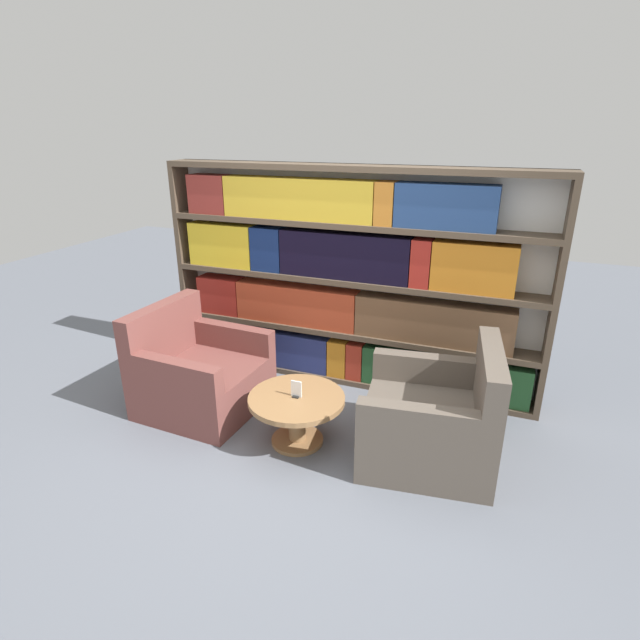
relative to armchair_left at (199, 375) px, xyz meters
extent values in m
plane|color=slate|center=(1.02, -0.36, -0.29)|extent=(14.00, 14.00, 0.00)
cube|color=silver|center=(1.02, 1.06, 0.70)|extent=(3.45, 0.05, 1.98)
cube|color=brown|center=(-0.67, 0.93, 0.70)|extent=(0.05, 0.30, 1.98)
cube|color=brown|center=(2.72, 0.93, 0.70)|extent=(0.05, 0.30, 1.98)
cube|color=brown|center=(1.02, 0.93, -0.27)|extent=(3.35, 0.30, 0.05)
cube|color=brown|center=(1.02, 0.93, 0.20)|extent=(3.35, 0.30, 0.05)
cube|color=brown|center=(1.02, 0.93, 0.70)|extent=(3.35, 0.30, 0.05)
cube|color=brown|center=(1.02, 0.93, 1.19)|extent=(3.35, 0.30, 0.05)
cube|color=brown|center=(1.02, 0.93, 1.66)|extent=(3.35, 0.30, 0.05)
cube|color=navy|center=(0.38, 0.91, -0.07)|extent=(0.95, 0.20, 0.36)
cube|color=orange|center=(0.95, 0.91, -0.07)|extent=(0.18, 0.20, 0.36)
cube|color=#AE3220|center=(1.13, 0.91, -0.07)|extent=(0.15, 0.20, 0.36)
cube|color=#235129|center=(1.94, 0.91, -0.07)|extent=(1.45, 0.20, 0.36)
cube|color=maroon|center=(-0.30, 0.91, 0.41)|extent=(0.44, 0.20, 0.36)
cube|color=#B13F24|center=(0.53, 0.91, 0.41)|extent=(1.19, 0.20, 0.36)
cube|color=brown|center=(1.80, 0.91, 0.41)|extent=(1.35, 0.20, 0.36)
cube|color=gold|center=(-0.23, 0.91, 0.92)|extent=(0.66, 0.20, 0.40)
cube|color=navy|center=(0.25, 0.91, 0.92)|extent=(0.30, 0.20, 0.40)
cube|color=black|center=(0.99, 0.91, 0.92)|extent=(1.17, 0.20, 0.40)
cube|color=#A8271E|center=(1.67, 0.91, 0.92)|extent=(0.16, 0.20, 0.40)
cube|color=orange|center=(2.09, 0.91, 0.92)|extent=(0.66, 0.20, 0.40)
cube|color=maroon|center=(-0.34, 0.91, 1.39)|extent=(0.38, 0.20, 0.35)
cube|color=gold|center=(0.56, 0.91, 1.39)|extent=(1.39, 0.20, 0.35)
cube|color=orange|center=(1.34, 0.91, 1.39)|extent=(0.16, 0.20, 0.35)
cube|color=navy|center=(1.83, 0.91, 1.39)|extent=(0.80, 0.20, 0.35)
cube|color=brown|center=(0.05, 0.00, -0.09)|extent=(0.96, 0.95, 0.40)
cube|color=brown|center=(-0.34, 0.02, 0.35)|extent=(0.19, 0.91, 0.48)
cube|color=brown|center=(0.10, -0.40, 0.22)|extent=(0.78, 0.16, 0.22)
cube|color=brown|center=(0.14, 0.38, 0.22)|extent=(0.78, 0.16, 0.22)
cube|color=brown|center=(1.94, 0.00, -0.09)|extent=(1.02, 1.01, 0.40)
cube|color=brown|center=(2.33, 0.05, 0.35)|extent=(0.25, 0.91, 0.48)
cube|color=brown|center=(1.83, 0.38, 0.22)|extent=(0.78, 0.21, 0.22)
cube|color=brown|center=(1.92, -0.40, 0.22)|extent=(0.78, 0.21, 0.22)
cylinder|color=olive|center=(1.00, -0.19, -0.11)|extent=(0.13, 0.13, 0.36)
cylinder|color=olive|center=(1.00, -0.19, -0.28)|extent=(0.40, 0.40, 0.03)
cylinder|color=olive|center=(1.00, -0.19, 0.08)|extent=(0.73, 0.73, 0.04)
cube|color=black|center=(1.00, -0.19, 0.11)|extent=(0.05, 0.06, 0.01)
cube|color=white|center=(1.00, -0.19, 0.17)|extent=(0.08, 0.01, 0.13)
camera|label=1|loc=(2.33, -3.17, 1.99)|focal=28.00mm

